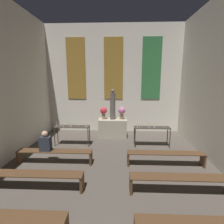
{
  "coord_description": "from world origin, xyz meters",
  "views": [
    {
      "loc": [
        0.31,
        0.47,
        2.83
      ],
      "look_at": [
        0.0,
        7.89,
        1.38
      ],
      "focal_mm": 28.0,
      "sensor_mm": 36.0,
      "label": 1
    }
  ],
  "objects_px": {
    "flower_vase_left": "(104,111)",
    "person_seated": "(45,142)",
    "candle_rack_left": "(72,129)",
    "pew_third_left": "(35,177)",
    "pew_back_left": "(55,154)",
    "pew_third_right": "(180,181)",
    "pew_back_right": "(165,156)",
    "statue": "(113,105)",
    "flower_vase_right": "(122,111)",
    "altar": "(113,128)",
    "candle_rack_right": "(152,130)"
  },
  "relations": [
    {
      "from": "flower_vase_left",
      "to": "pew_back_right",
      "type": "relative_size",
      "value": 0.24
    },
    {
      "from": "flower_vase_right",
      "to": "pew_back_left",
      "type": "xyz_separation_m",
      "value": [
        -2.28,
        -2.83,
        -0.92
      ]
    },
    {
      "from": "flower_vase_left",
      "to": "flower_vase_right",
      "type": "xyz_separation_m",
      "value": [
        0.88,
        0.0,
        0.0
      ]
    },
    {
      "from": "statue",
      "to": "pew_third_right",
      "type": "xyz_separation_m",
      "value": [
        1.84,
        -4.25,
        -1.22
      ]
    },
    {
      "from": "flower_vase_right",
      "to": "pew_third_right",
      "type": "distance_m",
      "value": 4.57
    },
    {
      "from": "flower_vase_left",
      "to": "pew_back_right",
      "type": "xyz_separation_m",
      "value": [
        2.28,
        -2.83,
        -0.92
      ]
    },
    {
      "from": "altar",
      "to": "person_seated",
      "type": "xyz_separation_m",
      "value": [
        -2.13,
        -2.83,
        0.3
      ]
    },
    {
      "from": "candle_rack_left",
      "to": "pew_third_left",
      "type": "relative_size",
      "value": 0.59
    },
    {
      "from": "flower_vase_left",
      "to": "candle_rack_right",
      "type": "bearing_deg",
      "value": -29.09
    },
    {
      "from": "flower_vase_left",
      "to": "pew_back_left",
      "type": "xyz_separation_m",
      "value": [
        -1.4,
        -2.83,
        -0.92
      ]
    },
    {
      "from": "person_seated",
      "to": "pew_back_right",
      "type": "bearing_deg",
      "value": -0.0
    },
    {
      "from": "statue",
      "to": "pew_third_right",
      "type": "height_order",
      "value": "statue"
    },
    {
      "from": "candle_rack_left",
      "to": "pew_third_left",
      "type": "bearing_deg",
      "value": -92.91
    },
    {
      "from": "altar",
      "to": "flower_vase_left",
      "type": "relative_size",
      "value": 2.29
    },
    {
      "from": "altar",
      "to": "candle_rack_left",
      "type": "xyz_separation_m",
      "value": [
        -1.68,
        -1.18,
        0.29
      ]
    },
    {
      "from": "candle_rack_left",
      "to": "pew_third_left",
      "type": "xyz_separation_m",
      "value": [
        -0.16,
        -3.07,
        -0.39
      ]
    },
    {
      "from": "pew_third_left",
      "to": "pew_third_right",
      "type": "xyz_separation_m",
      "value": [
        3.67,
        0.0,
        0.0
      ]
    },
    {
      "from": "pew_back_right",
      "to": "person_seated",
      "type": "distance_m",
      "value": 3.99
    },
    {
      "from": "statue",
      "to": "candle_rack_left",
      "type": "bearing_deg",
      "value": -145.03
    },
    {
      "from": "pew_third_left",
      "to": "flower_vase_right",
      "type": "bearing_deg",
      "value": 61.82
    },
    {
      "from": "pew_third_right",
      "to": "person_seated",
      "type": "xyz_separation_m",
      "value": [
        -3.97,
        1.42,
        0.4
      ]
    },
    {
      "from": "statue",
      "to": "flower_vase_right",
      "type": "bearing_deg",
      "value": 0.0
    },
    {
      "from": "flower_vase_left",
      "to": "pew_third_left",
      "type": "relative_size",
      "value": 0.24
    },
    {
      "from": "candle_rack_right",
      "to": "pew_third_right",
      "type": "bearing_deg",
      "value": -86.94
    },
    {
      "from": "pew_back_right",
      "to": "person_seated",
      "type": "height_order",
      "value": "person_seated"
    },
    {
      "from": "flower_vase_left",
      "to": "pew_back_right",
      "type": "distance_m",
      "value": 3.75
    },
    {
      "from": "flower_vase_right",
      "to": "pew_third_right",
      "type": "bearing_deg",
      "value": -71.79
    },
    {
      "from": "pew_third_right",
      "to": "person_seated",
      "type": "relative_size",
      "value": 3.66
    },
    {
      "from": "flower_vase_right",
      "to": "pew_back_right",
      "type": "bearing_deg",
      "value": -63.74
    },
    {
      "from": "candle_rack_right",
      "to": "pew_back_left",
      "type": "height_order",
      "value": "candle_rack_right"
    },
    {
      "from": "flower_vase_left",
      "to": "person_seated",
      "type": "xyz_separation_m",
      "value": [
        -1.69,
        -2.83,
        -0.51
      ]
    },
    {
      "from": "altar",
      "to": "flower_vase_left",
      "type": "xyz_separation_m",
      "value": [
        -0.44,
        0.0,
        0.82
      ]
    },
    {
      "from": "pew_back_left",
      "to": "pew_third_right",
      "type": "bearing_deg",
      "value": -21.08
    },
    {
      "from": "flower_vase_left",
      "to": "pew_third_right",
      "type": "xyz_separation_m",
      "value": [
        2.28,
        -4.25,
        -0.92
      ]
    },
    {
      "from": "pew_back_left",
      "to": "pew_back_right",
      "type": "relative_size",
      "value": 1.0
    },
    {
      "from": "flower_vase_right",
      "to": "candle_rack_left",
      "type": "bearing_deg",
      "value": -150.99
    },
    {
      "from": "candle_rack_left",
      "to": "person_seated",
      "type": "height_order",
      "value": "person_seated"
    },
    {
      "from": "pew_third_right",
      "to": "pew_back_left",
      "type": "distance_m",
      "value": 3.94
    },
    {
      "from": "altar",
      "to": "person_seated",
      "type": "height_order",
      "value": "person_seated"
    },
    {
      "from": "flower_vase_left",
      "to": "candle_rack_right",
      "type": "relative_size",
      "value": 0.4
    },
    {
      "from": "altar",
      "to": "pew_back_right",
      "type": "relative_size",
      "value": 0.54
    },
    {
      "from": "candle_rack_left",
      "to": "person_seated",
      "type": "relative_size",
      "value": 2.16
    },
    {
      "from": "person_seated",
      "to": "pew_third_right",
      "type": "bearing_deg",
      "value": -19.63
    },
    {
      "from": "statue",
      "to": "flower_vase_right",
      "type": "xyz_separation_m",
      "value": [
        0.44,
        0.0,
        -0.3
      ]
    },
    {
      "from": "statue",
      "to": "candle_rack_right",
      "type": "xyz_separation_m",
      "value": [
        1.67,
        -1.17,
        -0.83
      ]
    },
    {
      "from": "candle_rack_left",
      "to": "pew_back_right",
      "type": "bearing_deg",
      "value": -25.23
    },
    {
      "from": "flower_vase_right",
      "to": "person_seated",
      "type": "xyz_separation_m",
      "value": [
        -2.57,
        -2.83,
        -0.51
      ]
    },
    {
      "from": "altar",
      "to": "statue",
      "type": "bearing_deg",
      "value": -90.0
    },
    {
      "from": "candle_rack_left",
      "to": "pew_back_left",
      "type": "bearing_deg",
      "value": -95.39
    },
    {
      "from": "pew_third_left",
      "to": "pew_third_right",
      "type": "bearing_deg",
      "value": 0.0
    }
  ]
}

